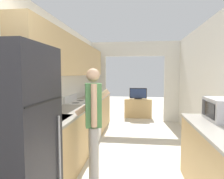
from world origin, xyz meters
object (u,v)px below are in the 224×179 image
at_px(knife, 89,98).
at_px(television, 138,94).
at_px(person, 93,122).
at_px(range_oven, 84,122).
at_px(refrigerator, 12,143).
at_px(microwave, 222,110).
at_px(tv_cabinet, 138,108).

bearing_deg(knife, television, 99.57).
xyz_separation_m(person, television, (0.63, 4.21, -0.01)).
relative_size(range_oven, knife, 3.21).
bearing_deg(refrigerator, person, 62.43).
relative_size(refrigerator, knife, 5.43).
relative_size(range_oven, microwave, 1.93).
relative_size(person, tv_cabinet, 1.71).
distance_m(refrigerator, range_oven, 2.56).
distance_m(refrigerator, tv_cabinet, 5.41).
bearing_deg(range_oven, tv_cabinet, 66.63).
height_order(tv_cabinet, knife, knife).
bearing_deg(person, range_oven, 3.55).
xyz_separation_m(tv_cabinet, television, (-0.00, -0.04, 0.50)).
distance_m(refrigerator, microwave, 2.46).
relative_size(person, knife, 4.87).
height_order(person, microwave, person).
bearing_deg(person, refrigerator, 135.92).
relative_size(refrigerator, range_oven, 1.69).
bearing_deg(television, microwave, -75.72).
relative_size(refrigerator, person, 1.12).
relative_size(microwave, knife, 1.66).
bearing_deg(knife, person, -34.53).
bearing_deg(tv_cabinet, range_oven, -113.37).
distance_m(person, knife, 2.23).
bearing_deg(tv_cabinet, refrigerator, -102.35).
bearing_deg(refrigerator, knife, 91.15).
distance_m(range_oven, knife, 0.78).
bearing_deg(microwave, person, -177.78).
xyz_separation_m(refrigerator, tv_cabinet, (1.15, 5.26, -0.56)).
height_order(television, knife, television).
height_order(range_oven, knife, range_oven).
height_order(microwave, knife, microwave).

